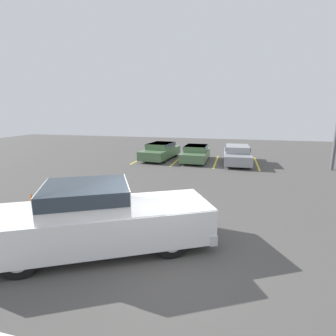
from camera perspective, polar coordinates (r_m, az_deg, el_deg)
The scene contains 10 objects.
ground_plane at distance 7.51m, azimuth -3.02°, elevation -17.32°, with size 60.00×60.00×0.00m, color #4C4947.
stall_stripe_a at distance 21.04m, azimuth -5.69°, elevation 2.10°, with size 0.12×5.03×0.01m, color yellow.
stall_stripe_b at distance 20.25m, azimuth 2.11°, elevation 1.75°, with size 0.12×5.03×0.01m, color yellow.
stall_stripe_c at distance 19.86m, azimuth 10.38°, elevation 1.35°, with size 0.12×5.03×0.01m, color yellow.
stall_stripe_d at distance 19.89m, azimuth 18.79°, elevation 0.91°, with size 0.12×5.03×0.01m, color yellow.
pickup_truck at distance 7.37m, azimuth -14.65°, elevation -10.38°, with size 6.22×4.57×1.86m.
parked_sedan_a at distance 20.65m, azimuth -1.63°, elevation 3.85°, with size 2.29×4.80×1.26m.
parked_sedan_b at distance 19.87m, azimuth 6.09°, elevation 3.31°, with size 1.77×4.22×1.18m.
parked_sedan_c at distance 19.55m, azimuth 14.80°, elevation 2.98°, with size 1.98×4.70×1.28m.
traffic_cone at distance 11.43m, azimuth -27.52°, elevation -6.51°, with size 0.48×0.48×0.64m.
Camera 1 is at (1.96, -6.23, 3.71)m, focal length 28.00 mm.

